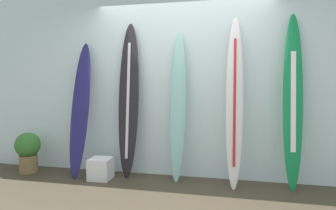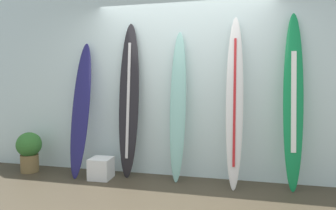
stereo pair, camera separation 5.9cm
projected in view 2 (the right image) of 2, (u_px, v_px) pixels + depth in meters
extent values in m
cube|color=silver|center=(183.00, 80.00, 4.35)|extent=(7.20, 0.20, 2.80)
ellipsoid|color=navy|center=(81.00, 109.00, 4.34)|extent=(0.27, 0.50, 1.96)
cone|color=black|center=(77.00, 166.00, 4.28)|extent=(0.07, 0.09, 0.11)
ellipsoid|color=black|center=(129.00, 100.00, 4.29)|extent=(0.30, 0.29, 2.23)
cube|color=silver|center=(128.00, 100.00, 4.26)|extent=(0.04, 0.19, 1.65)
ellipsoid|color=#87C3B6|center=(178.00, 107.00, 4.11)|extent=(0.23, 0.31, 2.08)
cone|color=black|center=(177.00, 168.00, 4.12)|extent=(0.07, 0.08, 0.11)
ellipsoid|color=silver|center=(235.00, 102.00, 3.87)|extent=(0.24, 0.46, 2.25)
cube|color=red|center=(235.00, 101.00, 3.83)|extent=(0.04, 0.30, 1.65)
ellipsoid|color=#138344|center=(293.00, 102.00, 3.75)|extent=(0.26, 0.33, 2.26)
cube|color=white|center=(294.00, 102.00, 3.72)|extent=(0.07, 0.16, 1.27)
cube|color=silver|center=(101.00, 168.00, 4.24)|extent=(0.31, 0.31, 0.30)
cylinder|color=olive|center=(30.00, 163.00, 4.56)|extent=(0.26, 0.26, 0.27)
sphere|color=#336F2D|center=(29.00, 144.00, 4.54)|extent=(0.37, 0.37, 0.37)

